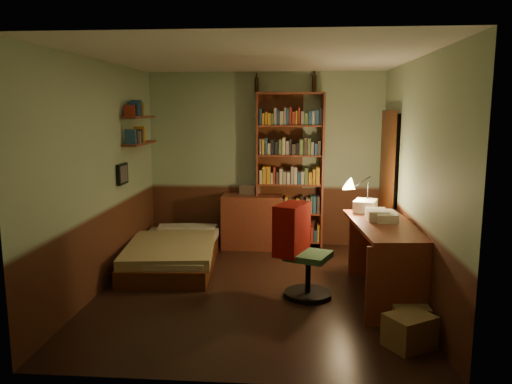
# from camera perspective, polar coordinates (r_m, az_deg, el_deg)

# --- Properties ---
(floor) EXTENTS (3.50, 4.00, 0.02)m
(floor) POSITION_cam_1_polar(r_m,az_deg,el_deg) (5.88, -0.20, -11.14)
(floor) COLOR black
(floor) RESTS_ON ground
(ceiling) EXTENTS (3.50, 4.00, 0.02)m
(ceiling) POSITION_cam_1_polar(r_m,az_deg,el_deg) (5.53, -0.21, 15.19)
(ceiling) COLOR silver
(ceiling) RESTS_ON wall_back
(wall_back) EXTENTS (3.50, 0.02, 2.60)m
(wall_back) POSITION_cam_1_polar(r_m,az_deg,el_deg) (7.54, 1.06, 3.71)
(wall_back) COLOR #8FA984
(wall_back) RESTS_ON ground
(wall_left) EXTENTS (0.02, 4.00, 2.60)m
(wall_left) POSITION_cam_1_polar(r_m,az_deg,el_deg) (5.96, -17.32, 1.72)
(wall_left) COLOR #8FA984
(wall_left) RESTS_ON ground
(wall_right) EXTENTS (0.02, 4.00, 2.60)m
(wall_right) POSITION_cam_1_polar(r_m,az_deg,el_deg) (5.69, 17.77, 1.34)
(wall_right) COLOR #8FA984
(wall_right) RESTS_ON ground
(wall_front) EXTENTS (3.50, 0.02, 2.60)m
(wall_front) POSITION_cam_1_polar(r_m,az_deg,el_deg) (3.58, -2.88, -2.81)
(wall_front) COLOR #8FA984
(wall_front) RESTS_ON ground
(doorway) EXTENTS (0.06, 0.90, 2.00)m
(doorway) POSITION_cam_1_polar(r_m,az_deg,el_deg) (6.98, 14.93, 0.43)
(doorway) COLOR black
(doorway) RESTS_ON ground
(door_trim) EXTENTS (0.02, 0.98, 2.08)m
(door_trim) POSITION_cam_1_polar(r_m,az_deg,el_deg) (6.97, 14.65, 0.43)
(door_trim) COLOR #47210D
(door_trim) RESTS_ON ground
(bed) EXTENTS (1.17, 2.01, 0.58)m
(bed) POSITION_cam_1_polar(r_m,az_deg,el_deg) (6.75, -9.38, -5.85)
(bed) COLOR #8D9154
(bed) RESTS_ON ground
(dresser) EXTENTS (0.90, 0.45, 0.79)m
(dresser) POSITION_cam_1_polar(r_m,az_deg,el_deg) (7.46, -0.42, -3.39)
(dresser) COLOR maroon
(dresser) RESTS_ON ground
(mini_stereo) EXTENTS (0.32, 0.28, 0.14)m
(mini_stereo) POSITION_cam_1_polar(r_m,az_deg,el_deg) (7.50, -0.71, 0.31)
(mini_stereo) COLOR #B2B2B7
(mini_stereo) RESTS_ON dresser
(bookshelf) EXTENTS (1.01, 0.39, 2.30)m
(bookshelf) POSITION_cam_1_polar(r_m,az_deg,el_deg) (7.39, 3.81, 2.38)
(bookshelf) COLOR maroon
(bookshelf) RESTS_ON ground
(bottle_left) EXTENTS (0.07, 0.07, 0.22)m
(bottle_left) POSITION_cam_1_polar(r_m,az_deg,el_deg) (7.47, 0.07, 12.13)
(bottle_left) COLOR black
(bottle_left) RESTS_ON bookshelf
(bottle_right) EXTENTS (0.07, 0.07, 0.24)m
(bottle_right) POSITION_cam_1_polar(r_m,az_deg,el_deg) (7.45, 6.66, 12.17)
(bottle_right) COLOR black
(bottle_right) RESTS_ON bookshelf
(desk) EXTENTS (0.78, 1.60, 0.83)m
(desk) POSITION_cam_1_polar(r_m,az_deg,el_deg) (5.69, 14.43, -7.62)
(desk) COLOR maroon
(desk) RESTS_ON ground
(paper_stack) EXTENTS (0.34, 0.40, 0.14)m
(paper_stack) POSITION_cam_1_polar(r_m,az_deg,el_deg) (6.20, 12.38, -1.53)
(paper_stack) COLOR silver
(paper_stack) RESTS_ON desk
(desk_lamp) EXTENTS (0.20, 0.20, 0.62)m
(desk_lamp) POSITION_cam_1_polar(r_m,az_deg,el_deg) (6.27, 12.71, 0.83)
(desk_lamp) COLOR black
(desk_lamp) RESTS_ON desk
(office_chair) EXTENTS (0.65, 0.62, 1.03)m
(office_chair) POSITION_cam_1_polar(r_m,az_deg,el_deg) (5.53, 6.01, -6.81)
(office_chair) COLOR #335B37
(office_chair) RESTS_ON ground
(red_jacket) EXTENTS (0.40, 0.54, 0.57)m
(red_jacket) POSITION_cam_1_polar(r_m,az_deg,el_deg) (5.57, 7.51, 1.69)
(red_jacket) COLOR #980E08
(red_jacket) RESTS_ON office_chair
(wall_shelf_lower) EXTENTS (0.20, 0.90, 0.03)m
(wall_shelf_lower) POSITION_cam_1_polar(r_m,az_deg,el_deg) (6.92, -13.15, 5.43)
(wall_shelf_lower) COLOR maroon
(wall_shelf_lower) RESTS_ON wall_left
(wall_shelf_upper) EXTENTS (0.20, 0.90, 0.03)m
(wall_shelf_upper) POSITION_cam_1_polar(r_m,az_deg,el_deg) (6.91, -13.26, 8.33)
(wall_shelf_upper) COLOR maroon
(wall_shelf_upper) RESTS_ON wall_left
(framed_picture) EXTENTS (0.04, 0.32, 0.26)m
(framed_picture) POSITION_cam_1_polar(r_m,az_deg,el_deg) (6.51, -15.03, 2.01)
(framed_picture) COLOR black
(framed_picture) RESTS_ON wall_left
(cardboard_box_a) EXTENTS (0.49, 0.47, 0.29)m
(cardboard_box_a) POSITION_cam_1_polar(r_m,az_deg,el_deg) (4.72, 17.13, -14.93)
(cardboard_box_a) COLOR olive
(cardboard_box_a) RESTS_ON ground
(cardboard_box_b) EXTENTS (0.34, 0.29, 0.23)m
(cardboard_box_b) POSITION_cam_1_polar(r_m,az_deg,el_deg) (5.08, 17.22, -13.48)
(cardboard_box_b) COLOR olive
(cardboard_box_b) RESTS_ON ground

